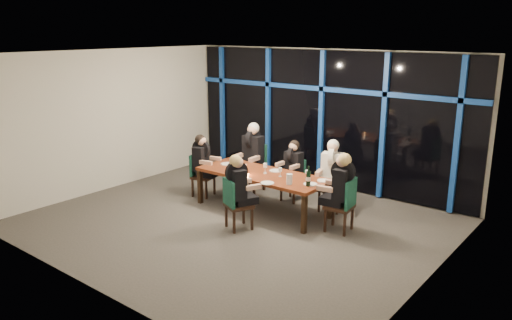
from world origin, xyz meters
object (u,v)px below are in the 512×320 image
object	(u,v)px
diner_far_left	(252,147)
water_pitcher	(289,179)
dining_table	(263,177)
diner_end_right	(341,181)
chair_far_left	(254,165)
chair_near_mid	(235,201)
chair_far_right	(332,183)
diner_far_mid	(293,162)
wine_bottle	(308,178)
chair_end_left	(200,172)
diner_near_mid	(238,181)
diner_end_left	(203,156)
chair_end_right	(344,203)
diner_far_right	(332,165)
chair_far_mid	(295,177)

from	to	relation	value
diner_far_left	water_pitcher	world-z (taller)	diner_far_left
dining_table	diner_end_right	bearing A→B (deg)	1.04
chair_far_left	chair_near_mid	world-z (taller)	chair_far_left
chair_far_right	diner_far_left	xyz separation A→B (m)	(-1.91, -0.09, 0.44)
diner_far_mid	wine_bottle	distance (m)	1.39
chair_near_mid	diner_far_mid	world-z (taller)	diner_far_mid
chair_end_left	diner_far_mid	size ratio (longest dim) A/B	1.07
chair_far_left	diner_near_mid	bearing A→B (deg)	-61.88
diner_end_left	wine_bottle	distance (m)	2.63
chair_end_right	diner_near_mid	size ratio (longest dim) A/B	1.07
chair_near_mid	diner_near_mid	size ratio (longest dim) A/B	1.03
chair_end_left	diner_far_right	distance (m)	2.79
chair_far_mid	wine_bottle	distance (m)	1.50
diner_end_right	chair_near_mid	bearing A→B (deg)	-61.12
chair_end_right	water_pitcher	world-z (taller)	chair_end_right
dining_table	diner_far_right	size ratio (longest dim) A/B	2.82
chair_far_left	wine_bottle	bearing A→B (deg)	-30.38
chair_far_right	water_pitcher	xyz separation A→B (m)	(-0.20, -1.17, 0.32)
diner_near_mid	wine_bottle	world-z (taller)	diner_near_mid
diner_end_right	diner_far_left	bearing A→B (deg)	-114.26
dining_table	diner_far_left	distance (m)	1.26
chair_far_left	chair_far_right	distance (m)	1.92
chair_far_right	diner_end_right	bearing A→B (deg)	-69.34
chair_near_mid	diner_far_left	bearing A→B (deg)	-34.28
chair_end_left	diner_end_left	size ratio (longest dim) A/B	1.03
diner_far_left	diner_far_mid	xyz separation A→B (m)	(1.04, 0.02, -0.15)
chair_far_left	chair_end_left	size ratio (longest dim) A/B	1.14
chair_far_right	diner_end_right	size ratio (longest dim) A/B	1.02
diner_far_mid	diner_far_right	world-z (taller)	diner_far_right
diner_end_right	diner_near_mid	world-z (taller)	diner_end_right
wine_bottle	chair_end_right	bearing A→B (deg)	15.84
diner_near_mid	wine_bottle	distance (m)	1.22
chair_near_mid	water_pitcher	xyz separation A→B (m)	(0.60, 0.78, 0.33)
diner_far_mid	diner_near_mid	world-z (taller)	diner_near_mid
chair_end_right	chair_near_mid	size ratio (longest dim) A/B	1.04
dining_table	wine_bottle	distance (m)	1.14
diner_far_left	wine_bottle	xyz separation A→B (m)	(2.03, -0.95, -0.08)
diner_end_right	chair_far_right	bearing A→B (deg)	-150.39
chair_near_mid	wine_bottle	world-z (taller)	wine_bottle
chair_end_right	chair_far_right	bearing A→B (deg)	-146.85
chair_far_right	chair_far_left	bearing A→B (deg)	163.92
diner_far_left	diner_end_right	world-z (taller)	diner_far_left
chair_end_right	chair_far_left	bearing A→B (deg)	-115.24
chair_end_right	diner_far_mid	distance (m)	1.82
dining_table	diner_near_mid	world-z (taller)	diner_near_mid
chair_end_right	diner_end_left	distance (m)	3.27
dining_table	diner_near_mid	distance (m)	1.01
wine_bottle	water_pitcher	xyz separation A→B (m)	(-0.32, -0.12, -0.05)
chair_far_mid	chair_end_left	xyz separation A→B (m)	(-1.71, -1.00, 0.02)
chair_far_left	diner_far_right	distance (m)	1.97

